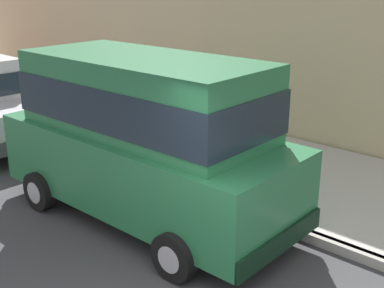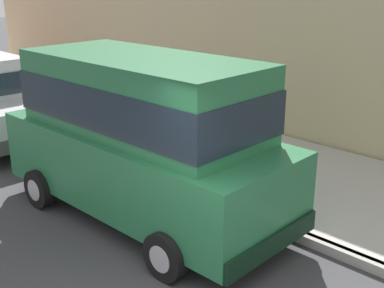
% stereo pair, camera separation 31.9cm
% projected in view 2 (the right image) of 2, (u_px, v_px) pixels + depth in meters
% --- Properties ---
extents(curb, '(0.16, 64.00, 0.14)m').
position_uv_depth(curb, '(328.00, 248.00, 6.86)').
color(curb, gray).
rests_on(curb, ground).
extents(car_green_van, '(2.17, 4.92, 2.52)m').
position_uv_depth(car_green_van, '(142.00, 132.00, 7.47)').
color(car_green_van, '#23663D').
rests_on(car_green_van, ground).
extents(dog_tan, '(0.41, 0.70, 0.49)m').
position_uv_depth(dog_tan, '(243.00, 139.00, 10.22)').
color(dog_tan, tan).
rests_on(dog_tan, sidewalk).
extents(fire_hydrant, '(0.34, 0.24, 0.72)m').
position_uv_depth(fire_hydrant, '(69.00, 116.00, 11.68)').
color(fire_hydrant, gold).
rests_on(fire_hydrant, sidewalk).
extents(building_facade, '(0.50, 20.00, 5.08)m').
position_uv_depth(building_facade, '(196.00, 18.00, 12.83)').
color(building_facade, tan).
rests_on(building_facade, ground).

